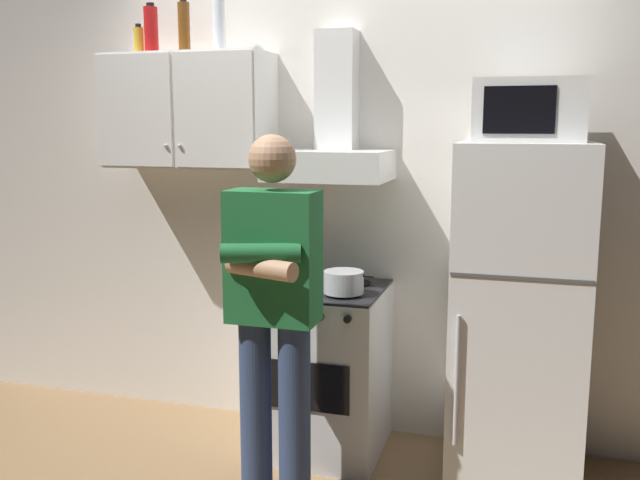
# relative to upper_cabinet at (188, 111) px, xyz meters

# --- Properties ---
(ground_plane) EXTENTS (7.00, 7.00, 0.00)m
(ground_plane) POSITION_rel_upper_cabinet_xyz_m (0.85, -0.37, -1.75)
(ground_plane) COLOR olive
(back_wall_tiled) EXTENTS (4.80, 0.10, 2.70)m
(back_wall_tiled) POSITION_rel_upper_cabinet_xyz_m (0.85, 0.23, -0.40)
(back_wall_tiled) COLOR silver
(back_wall_tiled) RESTS_ON ground_plane
(upper_cabinet) EXTENTS (0.90, 0.37, 0.60)m
(upper_cabinet) POSITION_rel_upper_cabinet_xyz_m (0.00, 0.00, 0.00)
(upper_cabinet) COLOR white
(stove_oven) EXTENTS (0.60, 0.62, 0.87)m
(stove_oven) POSITION_rel_upper_cabinet_xyz_m (0.80, -0.13, -1.32)
(stove_oven) COLOR silver
(stove_oven) RESTS_ON ground_plane
(range_hood) EXTENTS (0.60, 0.44, 0.75)m
(range_hood) POSITION_rel_upper_cabinet_xyz_m (0.80, 0.00, -0.15)
(range_hood) COLOR white
(refrigerator) EXTENTS (0.60, 0.62, 1.60)m
(refrigerator) POSITION_rel_upper_cabinet_xyz_m (1.75, -0.12, -0.95)
(refrigerator) COLOR silver
(refrigerator) RESTS_ON ground_plane
(microwave) EXTENTS (0.48, 0.37, 0.28)m
(microwave) POSITION_rel_upper_cabinet_xyz_m (1.75, -0.11, -0.01)
(microwave) COLOR silver
(microwave) RESTS_ON refrigerator
(person_standing) EXTENTS (0.38, 0.33, 1.64)m
(person_standing) POSITION_rel_upper_cabinet_xyz_m (0.75, -0.73, -0.85)
(person_standing) COLOR navy
(person_standing) RESTS_ON ground_plane
(cooking_pot) EXTENTS (0.29, 0.19, 0.11)m
(cooking_pot) POSITION_rel_upper_cabinet_xyz_m (0.93, -0.24, -0.82)
(cooking_pot) COLOR #B7BABF
(cooking_pot) RESTS_ON stove_oven
(bottle_vodka_clear) EXTENTS (0.07, 0.07, 0.33)m
(bottle_vodka_clear) POSITION_rel_upper_cabinet_xyz_m (0.18, 0.04, 0.46)
(bottle_vodka_clear) COLOR silver
(bottle_vodka_clear) RESTS_ON upper_cabinet
(bottle_soda_red) EXTENTS (0.07, 0.07, 0.26)m
(bottle_soda_red) POSITION_rel_upper_cabinet_xyz_m (-0.18, -0.03, 0.42)
(bottle_soda_red) COLOR red
(bottle_soda_red) RESTS_ON upper_cabinet
(bottle_beer_brown) EXTENTS (0.06, 0.06, 0.28)m
(bottle_beer_brown) POSITION_rel_upper_cabinet_xyz_m (-0.01, 0.01, 0.43)
(bottle_beer_brown) COLOR brown
(bottle_beer_brown) RESTS_ON upper_cabinet
(bottle_spice_jar) EXTENTS (0.05, 0.05, 0.16)m
(bottle_spice_jar) POSITION_rel_upper_cabinet_xyz_m (-0.26, -0.03, 0.37)
(bottle_spice_jar) COLOR gold
(bottle_spice_jar) RESTS_ON upper_cabinet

